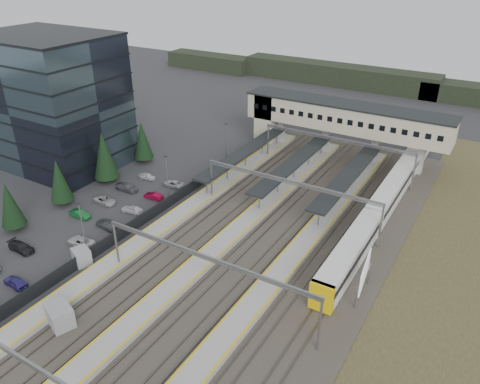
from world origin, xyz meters
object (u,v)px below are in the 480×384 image
Objects in this scene: relay_cabin_near at (60,316)px; billboard at (365,273)px; relay_cabin_far at (82,256)px; train at (390,193)px; footbridge at (331,117)px; office_building at (52,101)px.

billboard is at bearing 38.82° from relay_cabin_near.
train is at bearing 50.20° from relay_cabin_far.
train is at bearing -41.91° from footbridge.
relay_cabin_near is at bearing -53.72° from relay_cabin_far.
office_building is at bearing 171.76° from billboard.
train reaches higher than relay_cabin_far.
office_building is at bearing -145.53° from footbridge.
footbridge is (43.70, 30.00, -4.26)m from office_building.
billboard reaches higher than train.
footbridge is at bearing 116.57° from billboard.
relay_cabin_near is 1.28× the size of relay_cabin_far.
train is (60.00, 15.37, -10.12)m from office_building.
billboard is at bearing -82.37° from train.
train is 24.80m from billboard.
relay_cabin_near is 62.03m from footbridge.
office_building reaches higher than billboard.
billboard is (34.25, 12.62, 2.39)m from relay_cabin_far.
train is at bearing 97.63° from billboard.
train is (24.07, 46.56, 0.74)m from relay_cabin_near.
footbridge is 6.67× the size of billboard.
relay_cabin_near is at bearing -40.95° from office_building.
relay_cabin_far is 0.49× the size of billboard.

